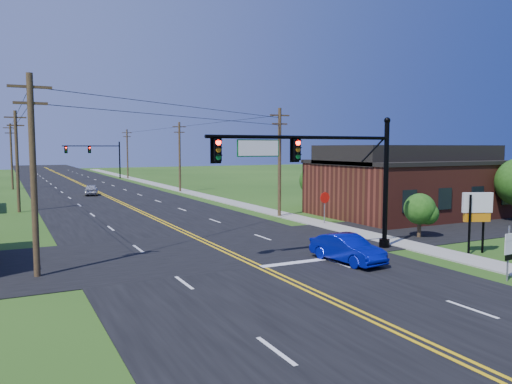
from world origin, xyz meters
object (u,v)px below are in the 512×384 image
signal_mast_far (95,154)px  stop_sign (325,201)px  signal_mast_main (321,167)px  route_sign (509,249)px  blue_car (347,249)px

signal_mast_far → stop_sign: bearing=-84.2°
signal_mast_main → route_sign: bearing=-61.9°
blue_car → stop_sign: bearing=54.1°
signal_mast_main → stop_sign: signal_mast_main is taller
signal_mast_far → route_sign: signal_mast_far is taller
signal_mast_main → blue_car: size_ratio=2.67×
blue_car → route_sign: size_ratio=1.74×
route_sign → stop_sign: 17.05m
signal_mast_main → route_sign: size_ratio=4.66×
signal_mast_far → route_sign: (4.19, -80.02, -3.13)m
blue_car → signal_mast_main: bearing=89.2°
signal_mast_main → stop_sign: size_ratio=4.61×
route_sign → stop_sign: (2.18, 16.90, 0.35)m
signal_mast_main → blue_car: (0.20, -2.09, -4.05)m
signal_mast_far → stop_sign: size_ratio=4.48×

